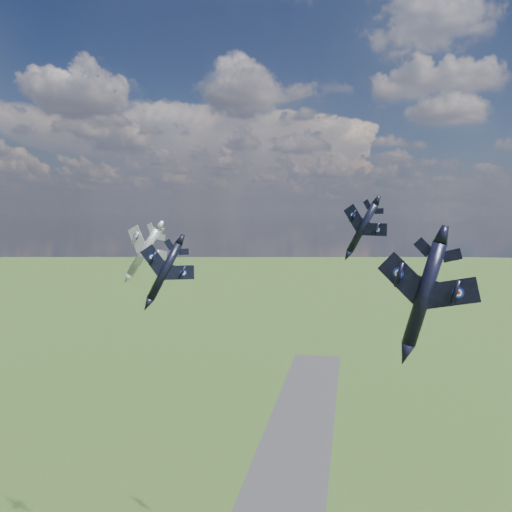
% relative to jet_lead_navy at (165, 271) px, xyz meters
% --- Properties ---
extents(jet_lead_navy, '(13.10, 15.48, 6.83)m').
position_rel_jet_lead_navy_xyz_m(jet_lead_navy, '(0.00, 0.00, 0.00)').
color(jet_lead_navy, black).
extents(jet_right_navy, '(14.41, 16.57, 5.34)m').
position_rel_jet_lead_navy_xyz_m(jet_right_navy, '(34.97, -23.89, 1.42)').
color(jet_right_navy, black).
extents(jet_high_navy, '(14.71, 16.61, 7.21)m').
position_rel_jet_lead_navy_xyz_m(jet_high_navy, '(30.04, 21.36, 6.21)').
color(jet_high_navy, black).
extents(jet_left_silver, '(13.42, 16.86, 8.91)m').
position_rel_jet_lead_navy_xyz_m(jet_left_silver, '(-10.15, 15.50, 1.66)').
color(jet_left_silver, '#92959C').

